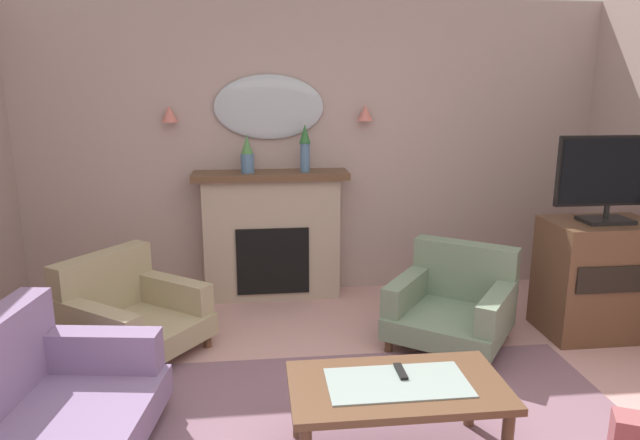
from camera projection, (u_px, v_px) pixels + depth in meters
wall_back at (315, 150)px, 5.22m from camera, size 6.22×0.10×2.63m
fireplace at (272, 237)px, 5.13m from camera, size 1.36×0.36×1.16m
mantel_vase_left at (247, 155)px, 4.91m from camera, size 0.12×0.12×0.32m
mantel_vase_centre at (305, 146)px, 4.95m from camera, size 0.10×0.10×0.41m
wall_mirror at (269, 107)px, 5.00m from camera, size 0.96×0.06×0.56m
wall_sconce_left at (169, 114)px, 4.87m from camera, size 0.14×0.14×0.14m
wall_sconce_right at (365, 113)px, 5.06m from camera, size 0.14×0.14×0.14m
coffee_table at (397, 393)px, 2.90m from camera, size 1.10×0.60×0.45m
tv_remote at (401, 372)px, 2.98m from camera, size 0.04×0.16×0.02m
armchair_in_corner at (454, 302)px, 4.32m from camera, size 1.13×1.14×0.71m
armchair_by_coffee_table at (128, 312)px, 4.12m from camera, size 1.14×1.13×0.71m
tv_cabinet at (597, 278)px, 4.41m from camera, size 0.80×0.57×0.90m
tv_flatscreen at (611, 177)px, 4.20m from camera, size 0.84×0.24×0.65m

